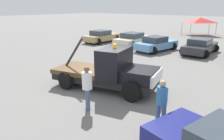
% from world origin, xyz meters
% --- Properties ---
extents(ground_plane, '(160.00, 160.00, 0.00)m').
position_xyz_m(ground_plane, '(0.00, 0.00, 0.00)').
color(ground_plane, slate).
extents(tow_truck, '(5.60, 3.03, 2.51)m').
position_xyz_m(tow_truck, '(0.31, 0.07, 0.91)').
color(tow_truck, black).
rests_on(tow_truck, ground).
extents(person_near_truck, '(0.37, 0.37, 1.67)m').
position_xyz_m(person_near_truck, '(3.87, -1.49, 0.96)').
color(person_near_truck, '#475B84').
rests_on(person_near_truck, ground).
extents(person_at_hood, '(0.40, 0.40, 1.79)m').
position_xyz_m(person_at_hood, '(0.99, -2.17, 1.03)').
color(person_at_hood, '#475B84').
rests_on(person_at_hood, ground).
extents(parked_car_tan, '(2.51, 4.58, 1.34)m').
position_xyz_m(parked_car_tan, '(-9.61, 10.67, 0.65)').
color(parked_car_tan, tan).
rests_on(parked_car_tan, ground).
extents(parked_car_cream, '(2.59, 4.68, 1.34)m').
position_xyz_m(parked_car_cream, '(-5.65, 11.12, 0.65)').
color(parked_car_cream, beige).
rests_on(parked_car_cream, ground).
extents(parked_car_skyblue, '(2.86, 4.61, 1.34)m').
position_xyz_m(parked_car_skyblue, '(-2.48, 10.12, 0.65)').
color(parked_car_skyblue, '#669ED1').
rests_on(parked_car_skyblue, ground).
extents(parked_car_charcoal, '(2.45, 4.57, 1.34)m').
position_xyz_m(parked_car_charcoal, '(1.08, 11.34, 0.65)').
color(parked_car_charcoal, '#2D2D33').
rests_on(parked_car_charcoal, ground).
extents(canopy_tent_red, '(3.65, 3.65, 2.42)m').
position_xyz_m(canopy_tent_red, '(-3.07, 23.84, 2.08)').
color(canopy_tent_red, '#9E9EA3').
rests_on(canopy_tent_red, ground).
extents(traffic_cone, '(0.40, 0.40, 0.55)m').
position_xyz_m(traffic_cone, '(-2.99, 2.86, 0.25)').
color(traffic_cone, black).
rests_on(traffic_cone, ground).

